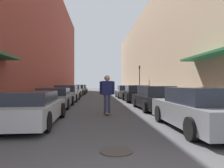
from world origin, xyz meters
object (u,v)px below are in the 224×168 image
at_px(traffic_light, 139,77).
at_px(parked_car_left_5, 81,89).
at_px(skateboarder, 107,90).
at_px(parked_car_left_1, 54,98).
at_px(parked_car_left_3, 73,91).
at_px(manhole_cover, 116,151).
at_px(parked_car_left_2, 67,93).
at_px(parked_car_left_0, 29,108).
at_px(parked_car_left_4, 78,90).
at_px(parked_car_right_0, 198,109).
at_px(parked_car_right_1, 155,98).
at_px(parked_car_right_3, 126,92).
at_px(parked_car_right_2, 136,94).

bearing_deg(traffic_light, parked_car_left_5, 131.83).
xyz_separation_m(skateboarder, traffic_light, (4.71, 15.93, 1.18)).
bearing_deg(traffic_light, parked_car_left_1, -121.38).
xyz_separation_m(parked_car_left_3, manhole_cover, (3.01, -19.55, -0.64)).
xyz_separation_m(parked_car_left_3, traffic_light, (7.81, 2.06, 1.67)).
distance_m(parked_car_left_2, parked_car_left_5, 16.03).
height_order(parked_car_left_0, skateboarder, skateboarder).
relative_size(parked_car_left_0, parked_car_left_2, 1.00).
xyz_separation_m(parked_car_left_2, skateboarder, (3.03, -8.44, 0.50)).
bearing_deg(traffic_light, parked_car_left_4, 156.98).
relative_size(parked_car_left_5, parked_car_right_0, 1.04).
bearing_deg(parked_car_left_0, parked_car_left_3, 90.69).
distance_m(parked_car_right_1, parked_car_right_3, 10.92).
distance_m(parked_car_left_2, traffic_light, 10.91).
bearing_deg(parked_car_left_4, skateboarder, -81.13).
height_order(parked_car_right_0, manhole_cover, parked_car_right_0).
height_order(parked_car_left_5, traffic_light, traffic_light).
distance_m(parked_car_left_0, parked_car_right_2, 11.36).
xyz_separation_m(parked_car_left_2, parked_car_left_3, (-0.07, 5.43, 0.01)).
relative_size(parked_car_left_4, parked_car_right_2, 0.97).
distance_m(parked_car_left_1, parked_car_right_3, 11.03).
xyz_separation_m(parked_car_right_1, parked_car_right_2, (0.03, 5.77, 0.02)).
xyz_separation_m(parked_car_left_1, parked_car_right_1, (5.80, -1.47, 0.05)).
bearing_deg(parked_car_right_1, skateboarder, -147.99).
bearing_deg(parked_car_left_5, manhole_cover, -84.61).
bearing_deg(parked_car_left_0, parked_car_right_0, -12.81).
height_order(parked_car_right_1, manhole_cover, parked_car_right_1).
relative_size(parked_car_left_2, parked_car_left_3, 1.17).
bearing_deg(parked_car_left_5, parked_car_left_1, -90.35).
xyz_separation_m(parked_car_left_4, traffic_light, (7.71, -3.28, 1.70)).
height_order(parked_car_left_3, parked_car_right_0, parked_car_right_0).
relative_size(parked_car_right_0, traffic_light, 1.27).
height_order(parked_car_left_2, parked_car_right_3, parked_car_left_2).
relative_size(parked_car_left_4, manhole_cover, 5.96).
bearing_deg(parked_car_left_0, parked_car_left_5, 90.05).
relative_size(parked_car_left_0, parked_car_right_0, 1.03).
distance_m(parked_car_left_4, parked_car_right_0, 23.54).
bearing_deg(parked_car_right_2, parked_car_right_0, -90.39).
distance_m(parked_car_left_3, manhole_cover, 19.79).
xyz_separation_m(skateboarder, manhole_cover, (-0.08, -5.68, -1.13)).
xyz_separation_m(manhole_cover, traffic_light, (4.80, 21.62, 2.31)).
relative_size(parked_car_left_2, manhole_cover, 6.68).
distance_m(parked_car_right_1, parked_car_right_2, 5.77).
distance_m(parked_car_left_2, manhole_cover, 14.44).
height_order(parked_car_right_1, parked_car_right_2, parked_car_right_2).
distance_m(parked_car_left_5, parked_car_right_1, 23.45).
bearing_deg(parked_car_right_1, parked_car_left_0, -144.26).
relative_size(parked_car_left_4, traffic_light, 1.17).
relative_size(parked_car_left_5, parked_car_right_1, 1.03).
xyz_separation_m(parked_car_left_0, parked_car_right_1, (5.65, 4.07, 0.05)).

